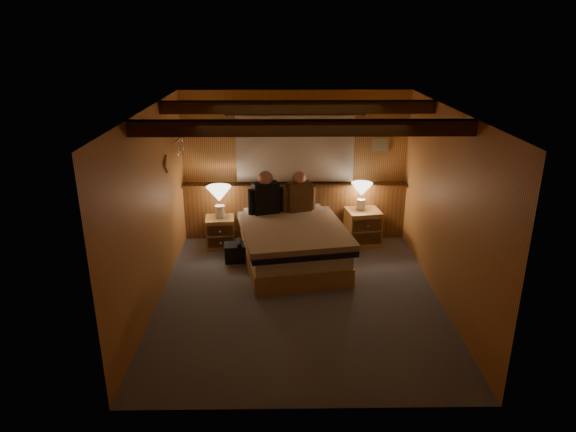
{
  "coord_description": "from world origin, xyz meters",
  "views": [
    {
      "loc": [
        -0.23,
        -5.91,
        3.28
      ],
      "look_at": [
        -0.13,
        0.4,
        0.97
      ],
      "focal_mm": 32.0,
      "sensor_mm": 36.0,
      "label": 1
    }
  ],
  "objects_px": {
    "bed": "(293,244)",
    "nightstand_left": "(220,232)",
    "lamp_right": "(362,191)",
    "person_right": "(299,194)",
    "nightstand_right": "(363,227)",
    "lamp_left": "(219,196)",
    "person_left": "(266,196)",
    "duffel_bag": "(239,252)"
  },
  "relations": [
    {
      "from": "lamp_right",
      "to": "person_right",
      "type": "xyz_separation_m",
      "value": [
        -1.0,
        -0.2,
        0.01
      ]
    },
    {
      "from": "nightstand_left",
      "to": "person_left",
      "type": "relative_size",
      "value": 0.71
    },
    {
      "from": "person_right",
      "to": "duffel_bag",
      "type": "distance_m",
      "value": 1.26
    },
    {
      "from": "lamp_right",
      "to": "person_left",
      "type": "bearing_deg",
      "value": -169.02
    },
    {
      "from": "duffel_bag",
      "to": "nightstand_left",
      "type": "bearing_deg",
      "value": 114.73
    },
    {
      "from": "nightstand_right",
      "to": "lamp_right",
      "type": "relative_size",
      "value": 1.33
    },
    {
      "from": "nightstand_left",
      "to": "lamp_right",
      "type": "height_order",
      "value": "lamp_right"
    },
    {
      "from": "lamp_left",
      "to": "person_left",
      "type": "height_order",
      "value": "person_left"
    },
    {
      "from": "lamp_left",
      "to": "person_left",
      "type": "bearing_deg",
      "value": -14.38
    },
    {
      "from": "lamp_left",
      "to": "person_left",
      "type": "distance_m",
      "value": 0.76
    },
    {
      "from": "nightstand_right",
      "to": "duffel_bag",
      "type": "distance_m",
      "value": 2.04
    },
    {
      "from": "bed",
      "to": "lamp_right",
      "type": "height_order",
      "value": "lamp_right"
    },
    {
      "from": "nightstand_left",
      "to": "person_right",
      "type": "relative_size",
      "value": 0.75
    },
    {
      "from": "nightstand_right",
      "to": "person_right",
      "type": "relative_size",
      "value": 0.9
    },
    {
      "from": "nightstand_right",
      "to": "nightstand_left",
      "type": "bearing_deg",
      "value": 173.16
    },
    {
      "from": "nightstand_left",
      "to": "person_right",
      "type": "height_order",
      "value": "person_right"
    },
    {
      "from": "nightstand_left",
      "to": "duffel_bag",
      "type": "distance_m",
      "value": 0.65
    },
    {
      "from": "person_right",
      "to": "duffel_bag",
      "type": "height_order",
      "value": "person_right"
    },
    {
      "from": "nightstand_left",
      "to": "nightstand_right",
      "type": "xyz_separation_m",
      "value": [
        2.28,
        0.08,
        0.04
      ]
    },
    {
      "from": "lamp_right",
      "to": "nightstand_right",
      "type": "bearing_deg",
      "value": -51.46
    },
    {
      "from": "bed",
      "to": "nightstand_left",
      "type": "distance_m",
      "value": 1.33
    },
    {
      "from": "person_right",
      "to": "bed",
      "type": "bearing_deg",
      "value": -117.27
    },
    {
      "from": "bed",
      "to": "person_right",
      "type": "distance_m",
      "value": 0.85
    },
    {
      "from": "bed",
      "to": "lamp_right",
      "type": "bearing_deg",
      "value": 27.03
    },
    {
      "from": "nightstand_right",
      "to": "bed",
      "type": "bearing_deg",
      "value": -154.51
    },
    {
      "from": "nightstand_left",
      "to": "lamp_left",
      "type": "height_order",
      "value": "lamp_left"
    },
    {
      "from": "nightstand_right",
      "to": "person_right",
      "type": "xyz_separation_m",
      "value": [
        -1.04,
        -0.15,
        0.6
      ]
    },
    {
      "from": "bed",
      "to": "person_left",
      "type": "height_order",
      "value": "person_left"
    },
    {
      "from": "lamp_right",
      "to": "person_right",
      "type": "height_order",
      "value": "person_right"
    },
    {
      "from": "nightstand_right",
      "to": "duffel_bag",
      "type": "xyz_separation_m",
      "value": [
        -1.94,
        -0.62,
        -0.14
      ]
    },
    {
      "from": "lamp_left",
      "to": "nightstand_right",
      "type": "bearing_deg",
      "value": 1.4
    },
    {
      "from": "nightstand_right",
      "to": "lamp_right",
      "type": "xyz_separation_m",
      "value": [
        -0.04,
        0.05,
        0.59
      ]
    },
    {
      "from": "bed",
      "to": "nightstand_right",
      "type": "relative_size",
      "value": 3.52
    },
    {
      "from": "bed",
      "to": "person_right",
      "type": "bearing_deg",
      "value": 70.13
    },
    {
      "from": "lamp_left",
      "to": "person_left",
      "type": "relative_size",
      "value": 0.74
    },
    {
      "from": "lamp_right",
      "to": "duffel_bag",
      "type": "xyz_separation_m",
      "value": [
        -1.9,
        -0.67,
        -0.73
      ]
    },
    {
      "from": "bed",
      "to": "person_right",
      "type": "relative_size",
      "value": 3.15
    },
    {
      "from": "nightstand_left",
      "to": "lamp_right",
      "type": "relative_size",
      "value": 1.11
    },
    {
      "from": "person_left",
      "to": "duffel_bag",
      "type": "bearing_deg",
      "value": -153.49
    },
    {
      "from": "bed",
      "to": "duffel_bag",
      "type": "height_order",
      "value": "bed"
    },
    {
      "from": "nightstand_left",
      "to": "person_left",
      "type": "distance_m",
      "value": 0.99
    },
    {
      "from": "nightstand_left",
      "to": "duffel_bag",
      "type": "relative_size",
      "value": 1.03
    }
  ]
}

